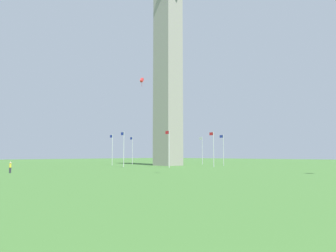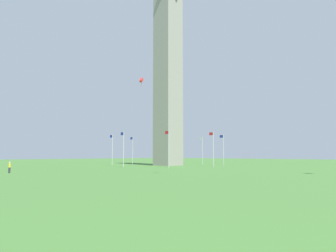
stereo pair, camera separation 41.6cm
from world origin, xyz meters
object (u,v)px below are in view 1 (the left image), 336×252
at_px(flagpole_w, 202,149).
at_px(kite_red_box, 142,80).
at_px(flagpole_sw, 223,148).
at_px(person_yellow_shirt, 10,167).
at_px(flagpole_ne, 112,148).
at_px(flagpole_n, 132,149).
at_px(flagpole_nw, 167,149).
at_px(flagpole_se, 169,147).
at_px(obelisk_monument, 168,69).
at_px(flagpole_e, 124,147).
at_px(flagpole_s, 213,147).

xyz_separation_m(flagpole_w, kite_red_box, (-9.28, 30.55, 12.75)).
bearing_deg(flagpole_sw, person_yellow_shirt, 84.93).
xyz_separation_m(flagpole_ne, person_yellow_shirt, (-15.17, 28.97, -3.41)).
bearing_deg(flagpole_n, flagpole_nw, -112.50).
xyz_separation_m(flagpole_ne, kite_red_box, (-19.02, 7.05, 12.75)).
xyz_separation_m(flagpole_se, flagpole_w, (9.73, -23.50, 0.00)).
bearing_deg(obelisk_monument, flagpole_w, -89.74).
bearing_deg(kite_red_box, flagpole_n, -36.06).
bearing_deg(flagpole_ne, flagpole_e, 157.50).
bearing_deg(person_yellow_shirt, flagpole_e, 27.59).
relative_size(flagpole_ne, flagpole_e, 1.00).
bearing_deg(obelisk_monument, flagpole_s, 180.00).
height_order(flagpole_ne, flagpole_w, same).
distance_m(flagpole_ne, flagpole_sw, 27.53).
distance_m(person_yellow_shirt, kite_red_box, 27.51).
height_order(flagpole_ne, flagpole_s, same).
height_order(flagpole_s, flagpole_nw, same).
distance_m(flagpole_e, kite_red_box, 16.06).
distance_m(flagpole_nw, person_yellow_shirt, 50.87).
relative_size(flagpole_e, flagpole_se, 1.00).
distance_m(flagpole_se, flagpole_sw, 19.47).
height_order(flagpole_e, flagpole_sw, same).
bearing_deg(obelisk_monument, flagpole_sw, -134.82).
distance_m(flagpole_s, flagpole_sw, 10.53).
distance_m(flagpole_ne, flagpole_nw, 19.47).
bearing_deg(flagpole_sw, kite_red_box, 89.03).
bearing_deg(flagpole_w, flagpole_sw, 157.50).
bearing_deg(kite_red_box, flagpole_nw, -54.35).
bearing_deg(flagpole_w, flagpole_ne, 67.50).
xyz_separation_m(flagpole_w, flagpole_nw, (9.73, 4.03, 0.00)).
relative_size(flagpole_e, person_yellow_shirt, 4.72).
distance_m(flagpole_n, kite_red_box, 31.23).
height_order(flagpole_ne, flagpole_sw, same).
xyz_separation_m(flagpole_se, flagpole_nw, (19.47, -19.47, 0.00)).
distance_m(flagpole_n, flagpole_s, 27.53).
height_order(flagpole_nw, person_yellow_shirt, flagpole_nw).
bearing_deg(flagpole_w, kite_red_box, 106.90).
bearing_deg(obelisk_monument, flagpole_ne, 44.82).
bearing_deg(person_yellow_shirt, flagpole_s, 3.16).
xyz_separation_m(flagpole_sw, person_yellow_shirt, (4.30, 48.44, -3.41)).
relative_size(flagpole_se, person_yellow_shirt, 4.72).
height_order(flagpole_ne, flagpole_e, same).
xyz_separation_m(flagpole_n, flagpole_w, (-13.76, -13.76, 0.00)).
height_order(obelisk_monument, flagpole_n, obelisk_monument).
height_order(person_yellow_shirt, kite_red_box, kite_red_box).
bearing_deg(flagpole_ne, flagpole_w, -112.50).
xyz_separation_m(flagpole_ne, flagpole_e, (-9.73, 4.03, 0.00)).
xyz_separation_m(flagpole_se, person_yellow_shirt, (4.30, 28.97, -3.41)).
bearing_deg(flagpole_se, flagpole_sw, -90.00).
distance_m(flagpole_e, flagpole_s, 19.47).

